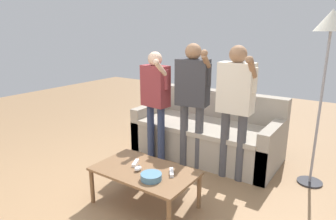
{
  "coord_description": "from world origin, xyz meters",
  "views": [
    {
      "loc": [
        1.96,
        -2.08,
        1.74
      ],
      "look_at": [
        0.21,
        0.47,
        0.89
      ],
      "focal_mm": 31.71,
      "sensor_mm": 36.0,
      "label": 1
    }
  ],
  "objects_px": {
    "player_right": "(235,98)",
    "player_left": "(155,94)",
    "game_remote_nunchuk": "(138,168)",
    "player_center": "(192,92)",
    "game_remote_wand_near": "(172,172)",
    "game_remote_wand_far": "(135,163)",
    "coffee_table": "(144,174)",
    "couch": "(207,134)",
    "floor_lamp": "(330,35)",
    "snack_bowl": "(151,177)"
  },
  "relations": [
    {
      "from": "floor_lamp",
      "to": "player_center",
      "type": "relative_size",
      "value": 1.23
    },
    {
      "from": "coffee_table",
      "to": "player_center",
      "type": "height_order",
      "value": "player_center"
    },
    {
      "from": "game_remote_nunchuk",
      "to": "player_center",
      "type": "xyz_separation_m",
      "value": [
        -0.02,
        1.09,
        0.58
      ]
    },
    {
      "from": "game_remote_nunchuk",
      "to": "player_right",
      "type": "xyz_separation_m",
      "value": [
        0.54,
        1.08,
        0.58
      ]
    },
    {
      "from": "coffee_table",
      "to": "player_right",
      "type": "bearing_deg",
      "value": 64.42
    },
    {
      "from": "game_remote_wand_far",
      "to": "floor_lamp",
      "type": "bearing_deg",
      "value": 43.66
    },
    {
      "from": "floor_lamp",
      "to": "player_left",
      "type": "xyz_separation_m",
      "value": [
        -1.87,
        -0.51,
        -0.76
      ]
    },
    {
      "from": "couch",
      "to": "player_left",
      "type": "distance_m",
      "value": 0.98
    },
    {
      "from": "snack_bowl",
      "to": "floor_lamp",
      "type": "bearing_deg",
      "value": 54.07
    },
    {
      "from": "game_remote_nunchuk",
      "to": "player_center",
      "type": "height_order",
      "value": "player_center"
    },
    {
      "from": "player_left",
      "to": "game_remote_wand_near",
      "type": "height_order",
      "value": "player_left"
    },
    {
      "from": "player_right",
      "to": "game_remote_wand_near",
      "type": "height_order",
      "value": "player_right"
    },
    {
      "from": "player_center",
      "to": "coffee_table",
      "type": "bearing_deg",
      "value": -86.46
    },
    {
      "from": "floor_lamp",
      "to": "player_center",
      "type": "xyz_separation_m",
      "value": [
        -1.37,
        -0.41,
        -0.69
      ]
    },
    {
      "from": "coffee_table",
      "to": "floor_lamp",
      "type": "relative_size",
      "value": 0.53
    },
    {
      "from": "couch",
      "to": "player_right",
      "type": "relative_size",
      "value": 1.26
    },
    {
      "from": "coffee_table",
      "to": "player_right",
      "type": "distance_m",
      "value": 1.32
    },
    {
      "from": "game_remote_wand_near",
      "to": "game_remote_nunchuk",
      "type": "bearing_deg",
      "value": -156.83
    },
    {
      "from": "floor_lamp",
      "to": "coffee_table",
      "type": "bearing_deg",
      "value": -132.17
    },
    {
      "from": "game_remote_nunchuk",
      "to": "game_remote_wand_far",
      "type": "relative_size",
      "value": 0.59
    },
    {
      "from": "couch",
      "to": "game_remote_nunchuk",
      "type": "height_order",
      "value": "couch"
    },
    {
      "from": "game_remote_nunchuk",
      "to": "floor_lamp",
      "type": "bearing_deg",
      "value": 47.89
    },
    {
      "from": "coffee_table",
      "to": "game_remote_nunchuk",
      "type": "bearing_deg",
      "value": -130.36
    },
    {
      "from": "player_left",
      "to": "game_remote_wand_near",
      "type": "relative_size",
      "value": 9.73
    },
    {
      "from": "game_remote_nunchuk",
      "to": "game_remote_wand_far",
      "type": "xyz_separation_m",
      "value": [
        -0.12,
        0.09,
        -0.01
      ]
    },
    {
      "from": "coffee_table",
      "to": "floor_lamp",
      "type": "bearing_deg",
      "value": 47.83
    },
    {
      "from": "game_remote_nunchuk",
      "to": "player_center",
      "type": "relative_size",
      "value": 0.06
    },
    {
      "from": "coffee_table",
      "to": "game_remote_wand_far",
      "type": "bearing_deg",
      "value": 162.94
    },
    {
      "from": "floor_lamp",
      "to": "game_remote_nunchuk",
      "type": "bearing_deg",
      "value": -132.11
    },
    {
      "from": "player_left",
      "to": "player_center",
      "type": "relative_size",
      "value": 0.93
    },
    {
      "from": "couch",
      "to": "game_remote_wand_far",
      "type": "relative_size",
      "value": 13.27
    },
    {
      "from": "game_remote_nunchuk",
      "to": "player_left",
      "type": "distance_m",
      "value": 1.22
    },
    {
      "from": "couch",
      "to": "game_remote_wand_far",
      "type": "height_order",
      "value": "couch"
    },
    {
      "from": "couch",
      "to": "player_center",
      "type": "relative_size",
      "value": 1.26
    },
    {
      "from": "player_left",
      "to": "game_remote_wand_near",
      "type": "xyz_separation_m",
      "value": [
        0.83,
        -0.85,
        -0.52
      ]
    },
    {
      "from": "player_right",
      "to": "player_center",
      "type": "bearing_deg",
      "value": 179.62
    },
    {
      "from": "floor_lamp",
      "to": "player_left",
      "type": "relative_size",
      "value": 1.32
    },
    {
      "from": "player_center",
      "to": "game_remote_nunchuk",
      "type": "bearing_deg",
      "value": -88.71
    },
    {
      "from": "coffee_table",
      "to": "game_remote_wand_near",
      "type": "xyz_separation_m",
      "value": [
        0.27,
        0.09,
        0.06
      ]
    },
    {
      "from": "player_right",
      "to": "player_left",
      "type": "bearing_deg",
      "value": -174.58
    },
    {
      "from": "floor_lamp",
      "to": "player_right",
      "type": "relative_size",
      "value": 1.23
    },
    {
      "from": "player_left",
      "to": "snack_bowl",
      "type": "bearing_deg",
      "value": -55.11
    },
    {
      "from": "couch",
      "to": "coffee_table",
      "type": "height_order",
      "value": "couch"
    },
    {
      "from": "coffee_table",
      "to": "game_remote_wand_near",
      "type": "distance_m",
      "value": 0.29
    },
    {
      "from": "game_remote_nunchuk",
      "to": "player_left",
      "type": "bearing_deg",
      "value": 117.77
    },
    {
      "from": "player_center",
      "to": "player_right",
      "type": "distance_m",
      "value": 0.56
    },
    {
      "from": "coffee_table",
      "to": "player_left",
      "type": "bearing_deg",
      "value": 120.78
    },
    {
      "from": "game_remote_wand_near",
      "to": "couch",
      "type": "bearing_deg",
      "value": 103.61
    },
    {
      "from": "player_center",
      "to": "game_remote_wand_near",
      "type": "relative_size",
      "value": 10.48
    },
    {
      "from": "game_remote_wand_near",
      "to": "game_remote_wand_far",
      "type": "distance_m",
      "value": 0.43
    }
  ]
}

